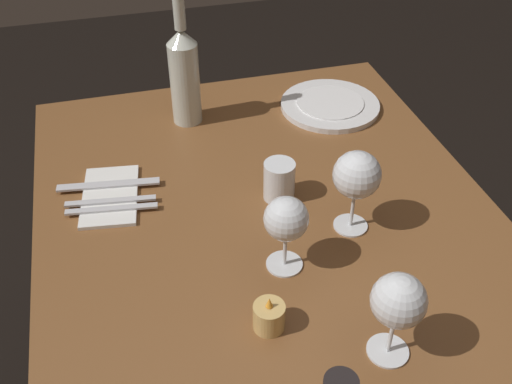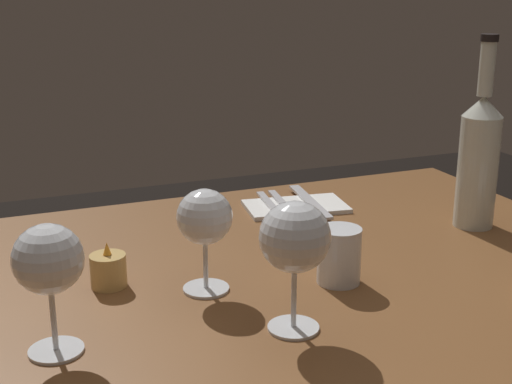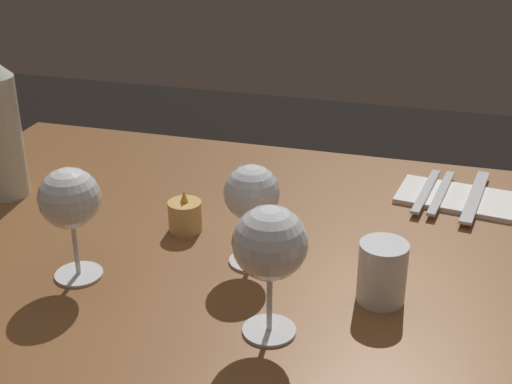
{
  "view_description": "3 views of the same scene",
  "coord_description": "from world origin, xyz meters",
  "px_view_note": "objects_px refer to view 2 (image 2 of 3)",
  "views": [
    {
      "loc": [
        -0.77,
        0.26,
        1.52
      ],
      "look_at": [
        0.02,
        0.05,
        0.86
      ],
      "focal_mm": 42.4,
      "sensor_mm": 36.0,
      "label": 1
    },
    {
      "loc": [
        -0.33,
        -0.89,
        1.17
      ],
      "look_at": [
        0.04,
        0.03,
        0.87
      ],
      "focal_mm": 50.78,
      "sensor_mm": 36.0,
      "label": 2
    },
    {
      "loc": [
        0.2,
        -0.85,
        1.28
      ],
      "look_at": [
        -0.04,
        0.02,
        0.85
      ],
      "focal_mm": 50.96,
      "sensor_mm": 36.0,
      "label": 3
    }
  ],
  "objects_px": {
    "wine_bottle_second": "(479,157)",
    "table_knife": "(310,201)",
    "wine_glass_centre": "(48,262)",
    "fork_outer": "(272,206)",
    "folded_napkin": "(296,206)",
    "water_tumbler": "(339,258)",
    "fork_inner": "(284,205)",
    "wine_glass_right": "(295,240)",
    "votive_candle": "(108,271)",
    "wine_glass_left": "(205,219)"
  },
  "relations": [
    {
      "from": "fork_inner",
      "to": "table_knife",
      "type": "relative_size",
      "value": 0.86
    },
    {
      "from": "wine_glass_centre",
      "to": "folded_napkin",
      "type": "height_order",
      "value": "wine_glass_centre"
    },
    {
      "from": "water_tumbler",
      "to": "fork_inner",
      "type": "height_order",
      "value": "water_tumbler"
    },
    {
      "from": "folded_napkin",
      "to": "fork_outer",
      "type": "distance_m",
      "value": 0.05
    },
    {
      "from": "fork_inner",
      "to": "wine_glass_right",
      "type": "bearing_deg",
      "value": -112.73
    },
    {
      "from": "wine_glass_left",
      "to": "folded_napkin",
      "type": "height_order",
      "value": "wine_glass_left"
    },
    {
      "from": "wine_glass_centre",
      "to": "votive_candle",
      "type": "bearing_deg",
      "value": 59.88
    },
    {
      "from": "wine_glass_right",
      "to": "table_knife",
      "type": "distance_m",
      "value": 0.51
    },
    {
      "from": "wine_glass_left",
      "to": "fork_outer",
      "type": "relative_size",
      "value": 0.83
    },
    {
      "from": "wine_bottle_second",
      "to": "fork_inner",
      "type": "distance_m",
      "value": 0.36
    },
    {
      "from": "fork_outer",
      "to": "table_knife",
      "type": "distance_m",
      "value": 0.08
    },
    {
      "from": "wine_glass_left",
      "to": "water_tumbler",
      "type": "distance_m",
      "value": 0.2
    },
    {
      "from": "folded_napkin",
      "to": "table_knife",
      "type": "xyz_separation_m",
      "value": [
        0.03,
        0.0,
        0.01
      ]
    },
    {
      "from": "votive_candle",
      "to": "table_knife",
      "type": "height_order",
      "value": "votive_candle"
    },
    {
      "from": "fork_outer",
      "to": "votive_candle",
      "type": "bearing_deg",
      "value": -147.66
    },
    {
      "from": "wine_glass_right",
      "to": "votive_candle",
      "type": "relative_size",
      "value": 2.52
    },
    {
      "from": "wine_glass_centre",
      "to": "wine_bottle_second",
      "type": "height_order",
      "value": "wine_bottle_second"
    },
    {
      "from": "folded_napkin",
      "to": "fork_outer",
      "type": "relative_size",
      "value": 1.13
    },
    {
      "from": "votive_candle",
      "to": "wine_glass_right",
      "type": "bearing_deg",
      "value": -48.86
    },
    {
      "from": "wine_glass_left",
      "to": "fork_inner",
      "type": "height_order",
      "value": "wine_glass_left"
    },
    {
      "from": "wine_bottle_second",
      "to": "table_knife",
      "type": "xyz_separation_m",
      "value": [
        -0.22,
        0.21,
        -0.12
      ]
    },
    {
      "from": "water_tumbler",
      "to": "fork_inner",
      "type": "distance_m",
      "value": 0.34
    },
    {
      "from": "fork_outer",
      "to": "folded_napkin",
      "type": "bearing_deg",
      "value": 0.0
    },
    {
      "from": "water_tumbler",
      "to": "wine_bottle_second",
      "type": "bearing_deg",
      "value": 20.57
    },
    {
      "from": "fork_inner",
      "to": "fork_outer",
      "type": "distance_m",
      "value": 0.02
    },
    {
      "from": "water_tumbler",
      "to": "votive_candle",
      "type": "relative_size",
      "value": 1.24
    },
    {
      "from": "wine_glass_right",
      "to": "wine_bottle_second",
      "type": "distance_m",
      "value": 0.52
    },
    {
      "from": "wine_glass_right",
      "to": "votive_candle",
      "type": "xyz_separation_m",
      "value": [
        -0.19,
        0.22,
        -0.1
      ]
    },
    {
      "from": "wine_bottle_second",
      "to": "table_knife",
      "type": "relative_size",
      "value": 1.59
    },
    {
      "from": "wine_bottle_second",
      "to": "fork_inner",
      "type": "xyz_separation_m",
      "value": [
        -0.28,
        0.21,
        -0.12
      ]
    },
    {
      "from": "wine_glass_right",
      "to": "fork_outer",
      "type": "xyz_separation_m",
      "value": [
        0.16,
        0.44,
        -0.11
      ]
    },
    {
      "from": "wine_glass_right",
      "to": "folded_napkin",
      "type": "distance_m",
      "value": 0.5
    },
    {
      "from": "votive_candle",
      "to": "folded_napkin",
      "type": "relative_size",
      "value": 0.33
    },
    {
      "from": "water_tumbler",
      "to": "fork_inner",
      "type": "xyz_separation_m",
      "value": [
        0.06,
        0.33,
        -0.03
      ]
    },
    {
      "from": "wine_glass_right",
      "to": "wine_glass_centre",
      "type": "height_order",
      "value": "wine_glass_right"
    },
    {
      "from": "fork_outer",
      "to": "fork_inner",
      "type": "bearing_deg",
      "value": 0.0
    },
    {
      "from": "folded_napkin",
      "to": "water_tumbler",
      "type": "bearing_deg",
      "value": -104.7
    },
    {
      "from": "wine_glass_left",
      "to": "votive_candle",
      "type": "height_order",
      "value": "wine_glass_left"
    },
    {
      "from": "folded_napkin",
      "to": "fork_inner",
      "type": "xyz_separation_m",
      "value": [
        -0.02,
        0.0,
        0.01
      ]
    },
    {
      "from": "wine_glass_centre",
      "to": "table_knife",
      "type": "distance_m",
      "value": 0.66
    },
    {
      "from": "wine_bottle_second",
      "to": "votive_candle",
      "type": "relative_size",
      "value": 5.0
    },
    {
      "from": "wine_glass_right",
      "to": "wine_bottle_second",
      "type": "relative_size",
      "value": 0.5
    },
    {
      "from": "folded_napkin",
      "to": "fork_inner",
      "type": "height_order",
      "value": "fork_inner"
    },
    {
      "from": "wine_glass_centre",
      "to": "table_knife",
      "type": "relative_size",
      "value": 0.76
    },
    {
      "from": "wine_glass_left",
      "to": "table_knife",
      "type": "relative_size",
      "value": 0.71
    },
    {
      "from": "wine_glass_centre",
      "to": "table_knife",
      "type": "xyz_separation_m",
      "value": [
        0.53,
        0.39,
        -0.11
      ]
    },
    {
      "from": "wine_bottle_second",
      "to": "table_knife",
      "type": "bearing_deg",
      "value": 137.18
    },
    {
      "from": "wine_glass_right",
      "to": "votive_candle",
      "type": "distance_m",
      "value": 0.31
    },
    {
      "from": "wine_glass_centre",
      "to": "folded_napkin",
      "type": "relative_size",
      "value": 0.79
    },
    {
      "from": "wine_glass_right",
      "to": "wine_glass_centre",
      "type": "xyz_separation_m",
      "value": [
        -0.29,
        0.05,
        -0.01
      ]
    }
  ]
}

